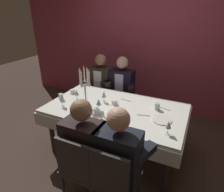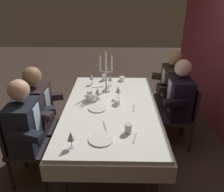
{
  "view_description": "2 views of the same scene",
  "coord_description": "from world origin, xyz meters",
  "px_view_note": "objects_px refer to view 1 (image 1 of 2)",
  "views": [
    {
      "loc": [
        0.99,
        -2.2,
        2.01
      ],
      "look_at": [
        -0.02,
        -0.07,
        0.94
      ],
      "focal_mm": 31.14,
      "sensor_mm": 36.0,
      "label": 1
    },
    {
      "loc": [
        2.39,
        0.06,
        2.03
      ],
      "look_at": [
        0.08,
        0.01,
        0.92
      ],
      "focal_mm": 36.25,
      "sensor_mm": 36.0,
      "label": 2
    }
  ],
  "objects_px": {
    "candelabra": "(85,86)",
    "water_tumbler_0": "(97,111)",
    "dining_table": "(116,114)",
    "wine_glass_3": "(99,102)",
    "coffee_cup_2": "(85,110)",
    "coffee_cup_0": "(73,92)",
    "seated_diner_0": "(101,80)",
    "wine_glass_0": "(62,99)",
    "wine_glass_1": "(104,95)",
    "dinner_plate_0": "(115,112)",
    "coffee_cup_1": "(114,102)",
    "wine_glass_4": "(168,125)",
    "water_tumbler_1": "(61,97)",
    "wine_glass_2": "(77,93)",
    "seated_diner_2": "(83,145)",
    "seated_diner_3": "(118,156)",
    "water_tumbler_2": "(157,106)",
    "seated_diner_1": "(122,84)",
    "dinner_plate_1": "(162,120)"
  },
  "relations": [
    {
      "from": "water_tumbler_0",
      "to": "water_tumbler_2",
      "type": "distance_m",
      "value": 0.82
    },
    {
      "from": "dinner_plate_1",
      "to": "wine_glass_1",
      "type": "height_order",
      "value": "wine_glass_1"
    },
    {
      "from": "water_tumbler_0",
      "to": "coffee_cup_2",
      "type": "relative_size",
      "value": 0.63
    },
    {
      "from": "dinner_plate_0",
      "to": "seated_diner_3",
      "type": "height_order",
      "value": "seated_diner_3"
    },
    {
      "from": "water_tumbler_1",
      "to": "coffee_cup_2",
      "type": "distance_m",
      "value": 0.56
    },
    {
      "from": "wine_glass_3",
      "to": "coffee_cup_0",
      "type": "xyz_separation_m",
      "value": [
        -0.66,
        0.32,
        -0.09
      ]
    },
    {
      "from": "wine_glass_1",
      "to": "candelabra",
      "type": "bearing_deg",
      "value": -142.76
    },
    {
      "from": "dining_table",
      "to": "seated_diner_0",
      "type": "xyz_separation_m",
      "value": [
        -0.71,
        0.89,
        0.11
      ]
    },
    {
      "from": "seated_diner_3",
      "to": "seated_diner_0",
      "type": "bearing_deg",
      "value": 122.53
    },
    {
      "from": "wine_glass_0",
      "to": "seated_diner_0",
      "type": "height_order",
      "value": "seated_diner_0"
    },
    {
      "from": "wine_glass_2",
      "to": "seated_diner_3",
      "type": "relative_size",
      "value": 0.13
    },
    {
      "from": "candelabra",
      "to": "water_tumbler_0",
      "type": "bearing_deg",
      "value": -34.68
    },
    {
      "from": "candelabra",
      "to": "wine_glass_1",
      "type": "height_order",
      "value": "candelabra"
    },
    {
      "from": "water_tumbler_0",
      "to": "water_tumbler_1",
      "type": "bearing_deg",
      "value": 167.36
    },
    {
      "from": "wine_glass_0",
      "to": "coffee_cup_1",
      "type": "distance_m",
      "value": 0.73
    },
    {
      "from": "wine_glass_4",
      "to": "coffee_cup_2",
      "type": "distance_m",
      "value": 1.09
    },
    {
      "from": "wine_glass_4",
      "to": "seated_diner_2",
      "type": "height_order",
      "value": "seated_diner_2"
    },
    {
      "from": "water_tumbler_0",
      "to": "seated_diner_0",
      "type": "distance_m",
      "value": 1.3
    },
    {
      "from": "dining_table",
      "to": "wine_glass_3",
      "type": "height_order",
      "value": "wine_glass_3"
    },
    {
      "from": "wine_glass_0",
      "to": "coffee_cup_0",
      "type": "bearing_deg",
      "value": 109.14
    },
    {
      "from": "wine_glass_1",
      "to": "wine_glass_2",
      "type": "bearing_deg",
      "value": -164.08
    },
    {
      "from": "wine_glass_0",
      "to": "water_tumbler_2",
      "type": "height_order",
      "value": "wine_glass_0"
    },
    {
      "from": "wine_glass_4",
      "to": "coffee_cup_0",
      "type": "bearing_deg",
      "value": 163.48
    },
    {
      "from": "coffee_cup_0",
      "to": "seated_diner_0",
      "type": "height_order",
      "value": "seated_diner_0"
    },
    {
      "from": "wine_glass_2",
      "to": "seated_diner_1",
      "type": "bearing_deg",
      "value": 69.04
    },
    {
      "from": "wine_glass_4",
      "to": "water_tumbler_1",
      "type": "xyz_separation_m",
      "value": [
        -1.62,
        0.21,
        -0.07
      ]
    },
    {
      "from": "wine_glass_2",
      "to": "coffee_cup_1",
      "type": "distance_m",
      "value": 0.59
    },
    {
      "from": "wine_glass_3",
      "to": "wine_glass_4",
      "type": "xyz_separation_m",
      "value": [
        0.95,
        -0.16,
        0.0
      ]
    },
    {
      "from": "coffee_cup_0",
      "to": "dining_table",
      "type": "bearing_deg",
      "value": -9.95
    },
    {
      "from": "water_tumbler_0",
      "to": "wine_glass_1",
      "type": "bearing_deg",
      "value": 103.72
    },
    {
      "from": "wine_glass_4",
      "to": "water_tumbler_2",
      "type": "distance_m",
      "value": 0.57
    },
    {
      "from": "wine_glass_0",
      "to": "coffee_cup_1",
      "type": "height_order",
      "value": "wine_glass_0"
    },
    {
      "from": "seated_diner_2",
      "to": "wine_glass_1",
      "type": "bearing_deg",
      "value": 105.49
    },
    {
      "from": "dinner_plate_0",
      "to": "water_tumbler_0",
      "type": "xyz_separation_m",
      "value": [
        -0.2,
        -0.13,
        0.03
      ]
    },
    {
      "from": "candelabra",
      "to": "wine_glass_2",
      "type": "relative_size",
      "value": 3.43
    },
    {
      "from": "wine_glass_2",
      "to": "seated_diner_2",
      "type": "bearing_deg",
      "value": -52.09
    },
    {
      "from": "dining_table",
      "to": "water_tumbler_1",
      "type": "relative_size",
      "value": 21.24
    },
    {
      "from": "dining_table",
      "to": "coffee_cup_1",
      "type": "height_order",
      "value": "coffee_cup_1"
    },
    {
      "from": "candelabra",
      "to": "water_tumbler_0",
      "type": "height_order",
      "value": "candelabra"
    },
    {
      "from": "candelabra",
      "to": "water_tumbler_2",
      "type": "distance_m",
      "value": 1.03
    },
    {
      "from": "coffee_cup_0",
      "to": "seated_diner_2",
      "type": "xyz_separation_m",
      "value": [
        0.88,
        -1.03,
        -0.03
      ]
    },
    {
      "from": "wine_glass_1",
      "to": "wine_glass_4",
      "type": "bearing_deg",
      "value": -22.54
    },
    {
      "from": "dinner_plate_0",
      "to": "coffee_cup_1",
      "type": "bearing_deg",
      "value": 117.23
    },
    {
      "from": "coffee_cup_0",
      "to": "seated_diner_2",
      "type": "distance_m",
      "value": 1.35
    },
    {
      "from": "dining_table",
      "to": "wine_glass_3",
      "type": "distance_m",
      "value": 0.34
    },
    {
      "from": "candelabra",
      "to": "seated_diner_1",
      "type": "distance_m",
      "value": 1.01
    },
    {
      "from": "wine_glass_1",
      "to": "dinner_plate_1",
      "type": "bearing_deg",
      "value": -10.38
    },
    {
      "from": "water_tumbler_0",
      "to": "coffee_cup_1",
      "type": "bearing_deg",
      "value": 77.35
    },
    {
      "from": "dining_table",
      "to": "wine_glass_0",
      "type": "distance_m",
      "value": 0.78
    },
    {
      "from": "dinner_plate_0",
      "to": "dinner_plate_1",
      "type": "distance_m",
      "value": 0.61
    }
  ]
}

